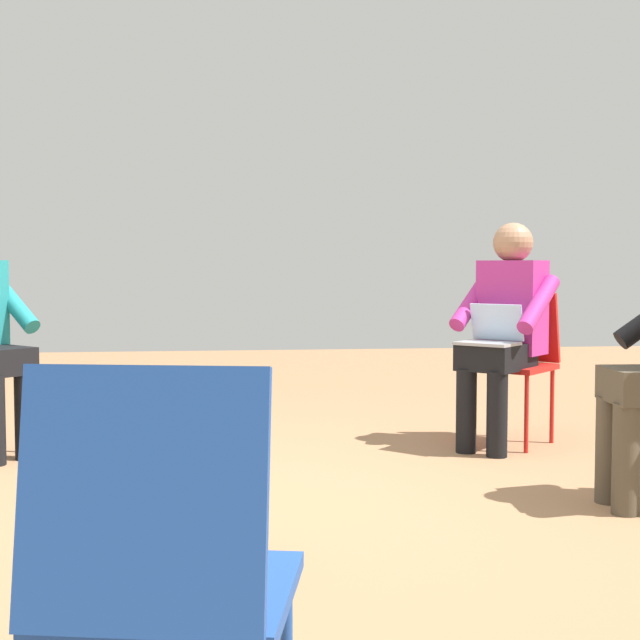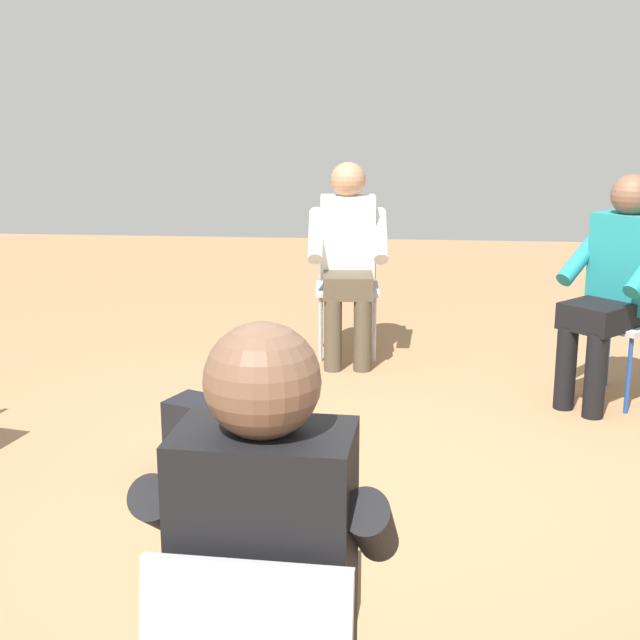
% 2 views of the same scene
% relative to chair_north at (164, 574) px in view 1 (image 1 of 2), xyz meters
% --- Properties ---
extents(ground_plane, '(14.00, 14.00, 0.00)m').
position_rel_chair_north_xyz_m(ground_plane, '(-0.23, -2.12, -0.50)').
color(ground_plane, '#99704C').
extents(chair_north, '(0.47, 0.51, 0.85)m').
position_rel_chair_north_xyz_m(chair_north, '(0.00, 0.00, 0.00)').
color(chair_north, '#1E4799').
rests_on(chair_north, ground).
extents(chair_southwest, '(0.58, 0.58, 0.85)m').
position_rel_chair_north_xyz_m(chair_southwest, '(-1.78, -3.40, 0.00)').
color(chair_southwest, red).
rests_on(chair_southwest, ground).
extents(person_with_laptop, '(0.64, 0.64, 1.24)m').
position_rel_chair_north_xyz_m(person_with_laptop, '(-1.66, -3.28, 0.20)').
color(person_with_laptop, black).
rests_on(person_with_laptop, ground).
extents(backpack_near_laptop_user, '(0.31, 0.34, 0.36)m').
position_rel_chair_north_xyz_m(backpack_near_laptop_user, '(-0.05, -1.39, -0.34)').
color(backpack_near_laptop_user, black).
rests_on(backpack_near_laptop_user, ground).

